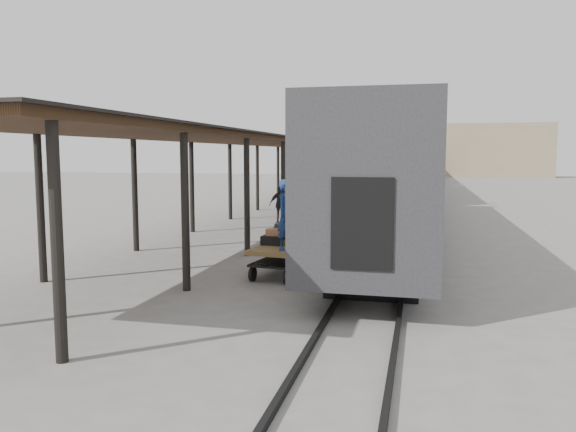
% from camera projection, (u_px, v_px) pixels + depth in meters
% --- Properties ---
extents(ground, '(160.00, 160.00, 0.00)m').
position_uv_depth(ground, '(261.00, 276.00, 15.63)').
color(ground, slate).
rests_on(ground, ground).
extents(train, '(3.45, 76.01, 4.01)m').
position_uv_depth(train, '(409.00, 163.00, 47.27)').
color(train, silver).
rests_on(train, ground).
extents(canopy, '(4.90, 64.30, 4.15)m').
position_uv_depth(canopy, '(310.00, 146.00, 39.18)').
color(canopy, '#422B19').
rests_on(canopy, ground).
extents(rails, '(1.54, 150.00, 0.12)m').
position_uv_depth(rails, '(409.00, 194.00, 47.75)').
color(rails, black).
rests_on(rails, ground).
extents(building_far, '(18.00, 10.00, 8.00)m').
position_uv_depth(building_far, '(487.00, 151.00, 87.35)').
color(building_far, tan).
rests_on(building_far, ground).
extents(building_left, '(12.00, 8.00, 6.00)m').
position_uv_depth(building_left, '(338.00, 157.00, 96.89)').
color(building_left, tan).
rests_on(building_left, ground).
extents(baggage_cart, '(1.60, 2.56, 0.86)m').
position_uv_depth(baggage_cart, '(283.00, 253.00, 15.63)').
color(baggage_cart, brown).
rests_on(baggage_cart, ground).
extents(suitcase_stack, '(1.35, 1.05, 0.56)m').
position_uv_depth(suitcase_stack, '(284.00, 237.00, 15.91)').
color(suitcase_stack, '#323234').
rests_on(suitcase_stack, baggage_cart).
extents(luggage_tug, '(1.27, 1.70, 1.34)m').
position_uv_depth(luggage_tug, '(302.00, 204.00, 31.60)').
color(luggage_tug, maroon).
rests_on(luggage_tug, ground).
extents(porter, '(0.68, 0.80, 1.87)m').
position_uv_depth(porter, '(287.00, 215.00, 14.82)').
color(porter, navy).
rests_on(porter, baggage_cart).
extents(pedestrian, '(1.22, 0.79, 1.92)m').
position_uv_depth(pedestrian, '(281.00, 204.00, 27.41)').
color(pedestrian, black).
rests_on(pedestrian, ground).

